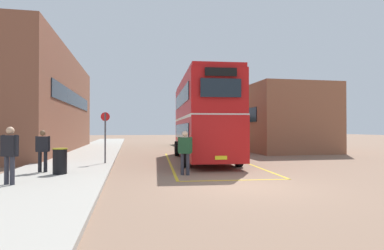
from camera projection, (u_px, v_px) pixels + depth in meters
ground_plane at (178, 153)px, 24.39m from camera, size 135.60×135.60×0.00m
sidewalk_left at (94, 151)px, 25.48m from camera, size 4.00×57.60×0.14m
brick_building_left at (28, 103)px, 24.90m from camera, size 7.04×20.36×7.70m
depot_building_right at (265, 120)px, 29.11m from camera, size 6.21×14.20×5.30m
double_decker_bus at (203, 118)px, 18.53m from camera, size 3.46×10.50×4.75m
single_deck_bus at (193, 131)px, 33.99m from camera, size 2.79×8.97×3.02m
pedestrian_boarding at (185, 149)px, 12.68m from camera, size 0.55×0.40×1.78m
pedestrian_waiting_near at (43, 148)px, 12.50m from camera, size 0.56×0.26×1.66m
pedestrian_waiting_far at (10, 151)px, 9.73m from camera, size 0.55×0.44×1.79m
litter_bin at (60, 161)px, 12.01m from camera, size 0.54×0.54×0.98m
bus_stop_sign at (105, 132)px, 15.78m from camera, size 0.44×0.08×2.54m
bay_marking_yellow at (210, 164)px, 16.59m from camera, size 5.22×12.66×0.01m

